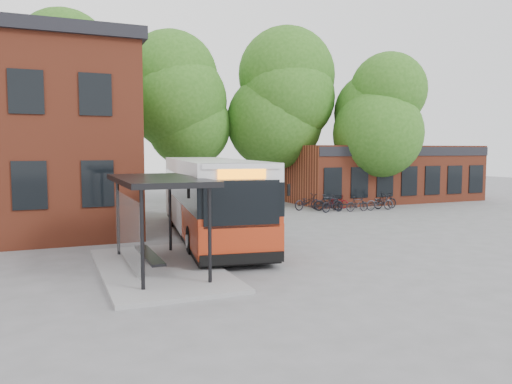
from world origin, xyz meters
name	(u,v)px	position (x,y,z in m)	size (l,w,h in m)	color
ground	(278,253)	(0.00, 0.00, 0.00)	(100.00, 100.00, 0.00)	#5D5D5F
shop_row	(382,173)	(15.00, 14.00, 2.00)	(14.00, 6.20, 4.00)	brown
bus_shelter	(158,224)	(-4.50, -1.00, 1.45)	(3.60, 7.00, 2.90)	black
bike_rail	(345,207)	(9.28, 10.00, 0.19)	(5.20, 0.10, 0.38)	black
tree_0	(74,120)	(-6.00, 16.00, 5.50)	(7.92, 7.92, 11.00)	#285817
tree_1	(184,128)	(1.00, 17.00, 5.20)	(7.92, 7.92, 10.40)	#285817
tree_2	(284,124)	(8.00, 16.00, 5.50)	(7.92, 7.92, 11.00)	#285817
tree_3	(376,136)	(13.00, 12.00, 4.64)	(7.04, 7.04, 9.28)	#285817
city_bus	(209,198)	(-1.28, 4.15, 1.65)	(2.77, 12.99, 3.30)	#9F2D12
bicycle_0	(307,202)	(7.16, 10.93, 0.50)	(0.66, 1.89, 0.99)	black
bicycle_1	(333,204)	(8.00, 9.33, 0.50)	(0.47, 1.66, 1.00)	black
bicycle_2	(328,203)	(8.17, 10.14, 0.47)	(0.63, 1.81, 0.95)	black
bicycle_3	(328,202)	(8.20, 10.22, 0.50)	(0.47, 1.66, 1.00)	black
bicycle_4	(336,202)	(9.17, 10.90, 0.42)	(0.56, 1.59, 0.84)	#5A050E
bicycle_5	(357,204)	(9.56, 9.07, 0.45)	(0.43, 1.51, 0.91)	black
bicycle_6	(380,202)	(11.20, 9.10, 0.49)	(0.65, 1.87, 0.98)	#292A31
bicycle_7	(385,201)	(11.93, 9.51, 0.52)	(0.49, 1.75, 1.05)	black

